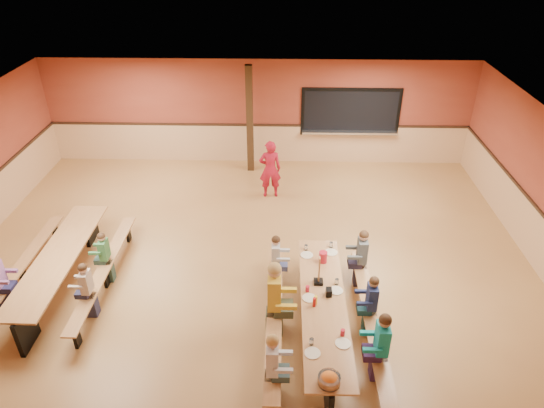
{
  "coord_description": "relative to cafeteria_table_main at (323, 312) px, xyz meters",
  "views": [
    {
      "loc": [
        0.73,
        -8.07,
        6.33
      ],
      "look_at": [
        0.51,
        0.56,
        1.15
      ],
      "focal_mm": 32.0,
      "sensor_mm": 36.0,
      "label": 1
    }
  ],
  "objects": [
    {
      "name": "seated_child_tan_sec",
      "position": [
        -4.16,
        0.39,
        0.04
      ],
      "size": [
        0.33,
        0.27,
        1.14
      ],
      "primitive_type": null,
      "color": "#BBA694",
      "rests_on": "ground"
    },
    {
      "name": "seated_child_teal_right",
      "position": [
        0.83,
        -0.86,
        0.12
      ],
      "size": [
        0.4,
        0.33,
        1.28
      ],
      "primitive_type": null,
      "color": "teal",
      "rests_on": "ground"
    },
    {
      "name": "structural_post",
      "position": [
        -1.64,
        6.35,
        0.97
      ],
      "size": [
        0.18,
        0.18,
        3.0
      ],
      "primitive_type": "cube",
      "color": "black",
      "rests_on": "ground"
    },
    {
      "name": "chip_bowl",
      "position": [
        -0.03,
        -1.62,
        0.29
      ],
      "size": [
        0.32,
        0.32,
        0.15
      ],
      "primitive_type": null,
      "color": "orange",
      "rests_on": "cafeteria_table_main"
    },
    {
      "name": "napkin_dispenser",
      "position": [
        0.1,
        0.19,
        0.28
      ],
      "size": [
        0.1,
        0.14,
        0.13
      ],
      "primitive_type": "cube",
      "color": "black",
      "rests_on": "cafeteria_table_main"
    },
    {
      "name": "punch_pitcher",
      "position": [
        0.06,
        1.11,
        0.32
      ],
      "size": [
        0.16,
        0.16,
        0.22
      ],
      "primitive_type": "cylinder",
      "color": "red",
      "rests_on": "cafeteria_table_main"
    },
    {
      "name": "seated_child_green_sec",
      "position": [
        -4.16,
        1.37,
        0.03
      ],
      "size": [
        0.32,
        0.26,
        1.11
      ],
      "primitive_type": null,
      "color": "#3A7C45",
      "rests_on": "ground"
    },
    {
      "name": "seated_adult_yellow",
      "position": [
        -0.83,
        0.07,
        0.21
      ],
      "size": [
        0.49,
        0.4,
        1.46
      ],
      "primitive_type": null,
      "color": "gold",
      "rests_on": "ground"
    },
    {
      "name": "condiment_mustard",
      "position": [
        -0.14,
        -0.04,
        0.3
      ],
      "size": [
        0.06,
        0.06,
        0.17
      ],
      "primitive_type": "cylinder",
      "color": "yellow",
      "rests_on": "cafeteria_table_main"
    },
    {
      "name": "seated_child_navy_right",
      "position": [
        0.83,
        0.12,
        0.06
      ],
      "size": [
        0.35,
        0.29,
        1.18
      ],
      "primitive_type": null,
      "color": "navy",
      "rests_on": "ground"
    },
    {
      "name": "table_paddle",
      "position": [
        -0.06,
        0.5,
        0.35
      ],
      "size": [
        0.16,
        0.16,
        0.56
      ],
      "color": "black",
      "rests_on": "cafeteria_table_main"
    },
    {
      "name": "ground",
      "position": [
        -1.44,
        1.95,
        -0.53
      ],
      "size": [
        12.0,
        12.0,
        0.0
      ],
      "primitive_type": "plane",
      "color": "#9A6A3A",
      "rests_on": "ground"
    },
    {
      "name": "place_settings",
      "position": [
        0.0,
        0.0,
        0.27
      ],
      "size": [
        0.65,
        3.3,
        0.11
      ],
      "primitive_type": null,
      "color": "beige",
      "rests_on": "cafeteria_table_main"
    },
    {
      "name": "seated_child_char_right",
      "position": [
        0.83,
        1.39,
        0.09
      ],
      "size": [
        0.38,
        0.31,
        1.23
      ],
      "primitive_type": null,
      "color": "#4C5456",
      "rests_on": "ground"
    },
    {
      "name": "kitchen_pass_through",
      "position": [
        1.16,
        6.91,
        0.96
      ],
      "size": [
        2.78,
        0.28,
        1.38
      ],
      "color": "black",
      "rests_on": "ground"
    },
    {
      "name": "seated_child_white_left",
      "position": [
        -0.83,
        -1.28,
        0.1
      ],
      "size": [
        0.39,
        0.32,
        1.25
      ],
      "primitive_type": null,
      "color": "silver",
      "rests_on": "ground"
    },
    {
      "name": "condiment_ketchup",
      "position": [
        -0.16,
        -0.09,
        0.3
      ],
      "size": [
        0.06,
        0.06,
        0.17
      ],
      "primitive_type": "cylinder",
      "color": "#B2140F",
      "rests_on": "cafeteria_table_main"
    },
    {
      "name": "cafeteria_table_main",
      "position": [
        0.0,
        0.0,
        0.0
      ],
      "size": [
        1.91,
        3.7,
        0.74
      ],
      "color": "#A97343",
      "rests_on": "ground"
    },
    {
      "name": "room_envelope",
      "position": [
        -1.44,
        1.95,
        0.16
      ],
      "size": [
        12.04,
        10.04,
        3.02
      ],
      "color": "brown",
      "rests_on": "ground"
    },
    {
      "name": "cafeteria_table_second",
      "position": [
        -4.98,
        1.19,
        0.0
      ],
      "size": [
        1.91,
        3.7,
        0.74
      ],
      "color": "#A97343",
      "rests_on": "ground"
    },
    {
      "name": "seated_child_grey_left",
      "position": [
        -0.83,
        1.28,
        0.06
      ],
      "size": [
        0.35,
        0.28,
        1.17
      ],
      "primitive_type": null,
      "color": "silver",
      "rests_on": "ground"
    },
    {
      "name": "standing_woman",
      "position": [
        -1.04,
        4.86,
        0.24
      ],
      "size": [
        0.6,
        0.43,
        1.54
      ],
      "primitive_type": "imported",
      "rotation": [
        0.0,
        0.0,
        3.25
      ],
      "color": "#A51227",
      "rests_on": "ground"
    }
  ]
}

